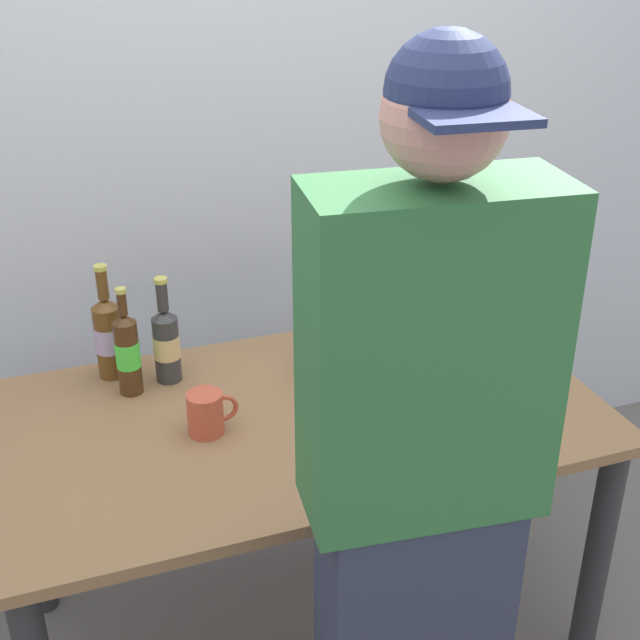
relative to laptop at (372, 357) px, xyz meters
The scene contains 9 objects.
ground_plane 0.86m from the laptop, 153.29° to the right, with size 8.00×8.00×0.00m, color slate.
desk 0.33m from the laptop, 153.29° to the right, with size 1.52×0.85×0.77m.
laptop is the anchor object (origin of this frame).
beer_bottle_green 0.56m from the laptop, 164.97° to the left, with size 0.07×0.07×0.30m.
beer_bottle_amber 0.71m from the laptop, 162.03° to the left, with size 0.08×0.08×0.32m.
beer_bottle_dark 0.65m from the laptop, behind, with size 0.06×0.06×0.30m.
person_figure 0.82m from the laptop, 107.11° to the right, with size 0.43×0.29×1.79m.
coffee_mug 0.51m from the laptop, 164.14° to the right, with size 0.13×0.09×0.11m.
back_wall 0.84m from the laptop, 111.59° to the left, with size 6.00×0.10×2.60m, color silver.
Camera 1 is at (-0.57, -1.75, 1.96)m, focal length 48.22 mm.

